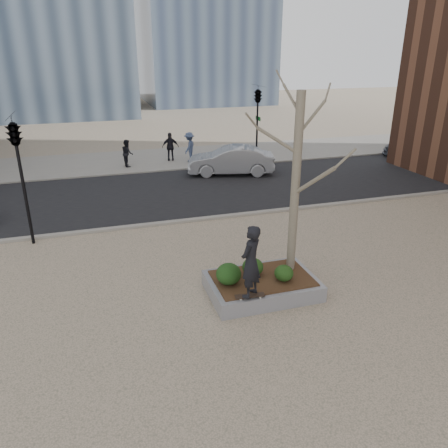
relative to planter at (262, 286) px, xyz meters
name	(u,v)px	position (x,y,z in m)	size (l,w,h in m)	color
ground	(228,298)	(-1.00, 0.00, -0.23)	(120.00, 120.00, 0.00)	tan
street	(165,193)	(-1.00, 10.00, -0.21)	(60.00, 8.00, 0.02)	black
far_sidewalk	(145,160)	(-1.00, 17.00, -0.21)	(60.00, 6.00, 0.02)	gray
planter	(262,286)	(0.00, 0.00, 0.00)	(3.00, 2.00, 0.45)	gray
planter_mulch	(262,278)	(0.00, 0.00, 0.25)	(2.70, 1.70, 0.04)	#382314
sycamore_tree	(297,157)	(1.00, 0.30, 3.56)	(2.80, 2.80, 6.60)	gray
shrub_left	(229,274)	(-1.00, -0.03, 0.56)	(0.69, 0.69, 0.58)	#123B14
shrub_middle	(253,267)	(-0.21, 0.23, 0.52)	(0.60, 0.60, 0.51)	#163C13
shrub_right	(284,273)	(0.50, -0.32, 0.49)	(0.52, 0.52, 0.45)	black
skateboard	(250,296)	(-0.68, -0.84, 0.26)	(0.78, 0.20, 0.07)	black
skateboarder	(251,262)	(-0.68, -0.84, 1.27)	(0.71, 0.46, 1.93)	black
car_silver	(231,160)	(3.08, 12.23, 0.56)	(1.62, 4.66, 1.54)	#929499
car_third	(416,146)	(15.88, 13.00, 0.40)	(1.69, 4.16, 1.21)	#4D5058
pedestrian_a	(127,153)	(-2.14, 15.65, 0.58)	(0.76, 0.59, 1.57)	black
pedestrian_b	(189,147)	(1.61, 15.84, 0.68)	(1.14, 0.65, 1.76)	#3E4D6F
pedestrian_c	(171,147)	(0.52, 16.27, 0.66)	(1.01, 0.42, 1.72)	black
traffic_light_near	(23,182)	(-6.50, 5.60, 2.02)	(0.60, 2.48, 4.50)	black
traffic_light_far	(257,124)	(5.50, 14.60, 2.02)	(0.60, 2.48, 4.50)	black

